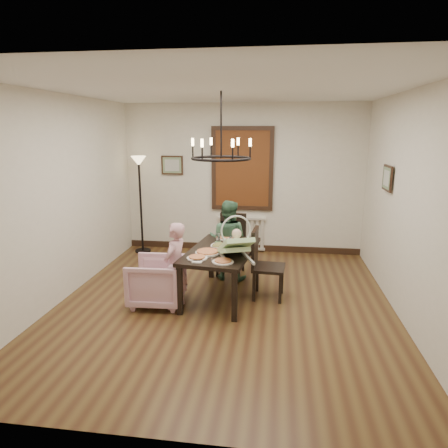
% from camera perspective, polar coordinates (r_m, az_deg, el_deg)
% --- Properties ---
extents(room_shell, '(4.51, 5.00, 2.81)m').
position_cam_1_polar(room_shell, '(5.50, 0.58, 3.71)').
color(room_shell, brown).
rests_on(room_shell, ground).
extents(dining_table, '(1.02, 1.59, 0.70)m').
position_cam_1_polar(dining_table, '(5.58, -0.38, -4.46)').
color(dining_table, black).
rests_on(dining_table, room_shell).
extents(chair_far, '(0.47, 0.47, 0.99)m').
position_cam_1_polar(chair_far, '(6.49, 0.94, -2.97)').
color(chair_far, black).
rests_on(chair_far, room_shell).
extents(chair_right, '(0.47, 0.47, 1.00)m').
position_cam_1_polar(chair_right, '(5.62, 6.42, -5.65)').
color(chair_right, black).
rests_on(chair_right, room_shell).
extents(armchair, '(0.74, 0.72, 0.64)m').
position_cam_1_polar(armchair, '(5.53, -9.63, -8.05)').
color(armchair, '#D6A3B9').
rests_on(armchair, room_shell).
extents(elderly_woman, '(0.31, 0.40, 0.96)m').
position_cam_1_polar(elderly_woman, '(5.32, -6.94, -6.98)').
color(elderly_woman, '#CD919A').
rests_on(elderly_woman, room_shell).
extents(seated_man, '(0.57, 0.47, 1.05)m').
position_cam_1_polar(seated_man, '(6.29, 0.54, -3.25)').
color(seated_man, '#3D6749').
rests_on(seated_man, room_shell).
extents(baby_bouncer, '(0.61, 0.70, 0.39)m').
position_cam_1_polar(baby_bouncer, '(5.13, 1.64, -2.85)').
color(baby_bouncer, '#BCE69F').
rests_on(baby_bouncer, dining_table).
extents(salad_bowl, '(0.29, 0.29, 0.07)m').
position_cam_1_polar(salad_bowl, '(5.56, -0.68, -3.24)').
color(salad_bowl, white).
rests_on(salad_bowl, dining_table).
extents(pizza_platter, '(0.33, 0.33, 0.04)m').
position_cam_1_polar(pizza_platter, '(5.37, -2.37, -4.03)').
color(pizza_platter, tan).
rests_on(pizza_platter, dining_table).
extents(drinking_glass, '(0.07, 0.07, 0.14)m').
position_cam_1_polar(drinking_glass, '(5.51, 0.68, -3.04)').
color(drinking_glass, silver).
rests_on(drinking_glass, dining_table).
extents(window_blinds, '(1.00, 0.03, 1.40)m').
position_cam_1_polar(window_blinds, '(7.53, 2.63, 7.88)').
color(window_blinds, '#622D13').
rests_on(window_blinds, room_shell).
extents(radiator, '(0.92, 0.12, 0.62)m').
position_cam_1_polar(radiator, '(7.78, 2.55, -1.31)').
color(radiator, silver).
rests_on(radiator, room_shell).
extents(picture_back, '(0.42, 0.03, 0.36)m').
position_cam_1_polar(picture_back, '(7.78, -7.41, 8.33)').
color(picture_back, black).
rests_on(picture_back, room_shell).
extents(picture_right, '(0.03, 0.42, 0.36)m').
position_cam_1_polar(picture_right, '(6.14, 22.32, 6.09)').
color(picture_right, black).
rests_on(picture_right, room_shell).
extents(floor_lamp, '(0.30, 0.30, 1.80)m').
position_cam_1_polar(floor_lamp, '(7.74, -11.80, 2.53)').
color(floor_lamp, black).
rests_on(floor_lamp, room_shell).
extents(chandelier, '(0.80, 0.80, 0.04)m').
position_cam_1_polar(chandelier, '(5.32, -0.41, 9.35)').
color(chandelier, black).
rests_on(chandelier, room_shell).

